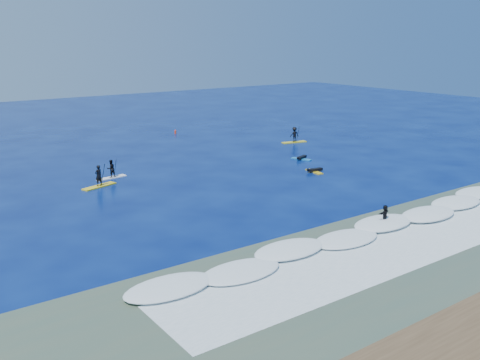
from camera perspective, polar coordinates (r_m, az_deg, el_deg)
ground at (r=42.73m, az=3.89°, el=-1.52°), size 160.00×160.00×0.00m
shallow_water at (r=33.77m, az=19.29°, el=-6.90°), size 90.00×13.00×0.01m
breaking_wave at (r=36.00m, az=14.11°, el=-5.14°), size 40.00×6.00×0.30m
whitewater at (r=34.30m, az=17.93°, el=-6.46°), size 34.00×5.00×0.02m
sup_paddler_left at (r=46.11m, az=-14.83°, el=0.10°), size 3.16×1.64×2.15m
sup_paddler_center at (r=48.65m, az=-13.59°, el=1.01°), size 2.80×1.03×1.92m
sup_paddler_right at (r=63.96m, az=5.82°, el=4.74°), size 3.17×1.36×2.16m
prone_paddler_near at (r=50.08m, az=7.93°, el=1.01°), size 1.69×2.18×0.44m
prone_paddler_far at (r=55.12m, az=6.56°, el=2.34°), size 1.66×2.20×0.45m
wave_surfer at (r=36.68m, az=15.18°, el=-3.63°), size 1.80×0.75×1.26m
marker_buoy at (r=70.14m, az=-6.91°, el=5.13°), size 0.25×0.25×0.60m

